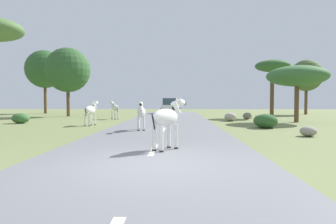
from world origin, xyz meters
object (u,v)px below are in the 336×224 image
zebra_2 (167,118)px  rock_2 (247,116)px  zebra_3 (115,108)px  rock_0 (230,117)px  zebra_0 (141,112)px  bush_1 (21,118)px  tree_4 (45,69)px  tree_7 (68,70)px  zebra_1 (91,110)px  bush_0 (266,121)px  rock_1 (308,131)px  tree_3 (297,76)px  tree_2 (306,76)px  tree_6 (272,67)px  car_0 (171,106)px

zebra_2 → rock_2: bearing=104.0°
zebra_3 → rock_0: 9.29m
zebra_0 → bush_1: bearing=-33.7°
tree_4 → tree_7: 8.12m
zebra_1 → tree_7: (-5.23, 10.05, 3.49)m
tree_7 → zebra_2: bearing=-61.6°
bush_1 → rock_2: bush_1 is taller
zebra_1 → bush_0: zebra_1 is taller
zebra_1 → rock_1: bearing=-13.3°
zebra_0 → zebra_2: size_ratio=0.99×
tree_3 → bush_0: (-3.46, -4.42, -2.81)m
zebra_1 → rock_1: size_ratio=2.24×
tree_7 → rock_2: (16.23, -3.47, -4.16)m
zebra_0 → tree_4: (-13.81, 19.44, 4.26)m
tree_2 → bush_0: (-9.21, -16.14, -3.85)m
zebra_0 → zebra_2: zebra_2 is taller
zebra_2 → tree_4: size_ratio=0.21×
zebra_1 → bush_0: bearing=4.0°
rock_2 → tree_6: bearing=43.1°
tree_3 → tree_6: bearing=87.4°
bush_0 → rock_0: bush_0 is taller
tree_7 → bush_1: 9.50m
zebra_0 → rock_0: (5.69, 7.15, -0.62)m
zebra_1 → car_0: car_0 is taller
zebra_1 → tree_7: size_ratio=0.25×
bush_1 → zebra_3: bearing=41.1°
zebra_0 → tree_3: size_ratio=0.38×
zebra_0 → zebra_1: zebra_1 is taller
tree_3 → rock_1: (-2.76, -8.07, -2.99)m
zebra_2 → rock_1: 7.01m
zebra_0 → bush_0: 6.91m
rock_2 → zebra_0: bearing=-127.8°
zebra_0 → zebra_1: 4.67m
rock_0 → rock_2: rock_0 is taller
zebra_1 → tree_6: 17.04m
car_0 → bush_1: bearing=-119.1°
bush_0 → bush_1: 15.53m
rock_1 → tree_7: bearing=136.8°
zebra_0 → zebra_2: bearing=99.4°
bush_0 → bush_1: bearing=169.6°
rock_2 → tree_4: bearing=155.5°
zebra_2 → tree_3: (8.61, 11.86, 2.21)m
zebra_1 → tree_2: tree_2 is taller
zebra_1 → rock_2: zebra_1 is taller
zebra_0 → zebra_2: 5.83m
bush_0 → car_0: bearing=107.5°
zebra_3 → tree_7: size_ratio=0.23×
zebra_2 → bush_0: size_ratio=1.21×
zebra_2 → bush_0: 9.06m
tree_7 → bush_0: tree_7 is taller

